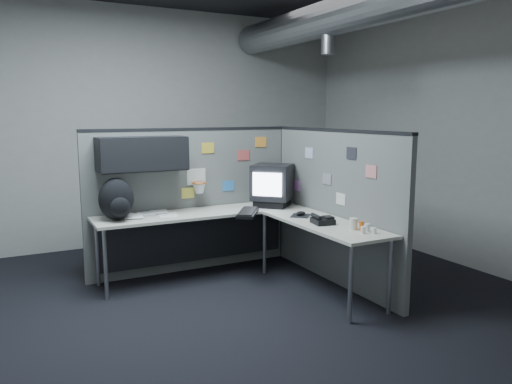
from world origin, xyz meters
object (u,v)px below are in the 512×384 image
backpack (117,200)px  monitor (272,185)px  keyboard (248,213)px  desk (233,225)px  phone (322,220)px

backpack → monitor: bearing=17.4°
keyboard → desk: bearing=137.1°
desk → keyboard: bearing=-32.4°
monitor → backpack: size_ratio=1.39×
backpack → keyboard: bearing=3.4°
desk → keyboard: keyboard is taller
phone → backpack: (-1.72, 1.08, 0.17)m
keyboard → phone: size_ratio=2.23×
monitor → phone: size_ratio=2.59×
backpack → desk: bearing=5.8°
desk → phone: size_ratio=10.04×
monitor → keyboard: bearing=-146.8°
monitor → desk: bearing=-159.7°
desk → backpack: 1.23m
desk → backpack: backpack is taller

